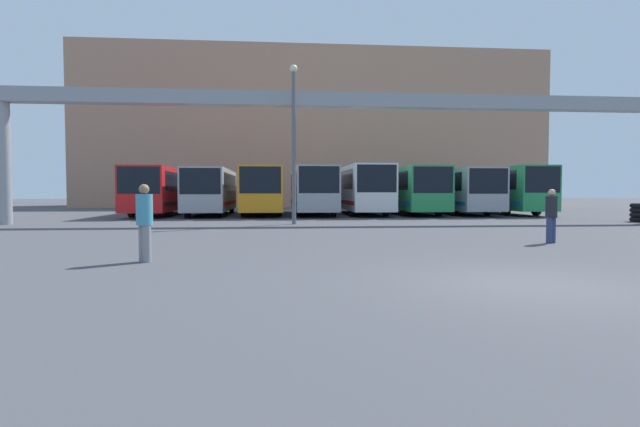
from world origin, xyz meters
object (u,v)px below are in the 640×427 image
object	(u,v)px
bus_slot_2	(263,188)
bus_slot_6	(452,189)
bus_slot_1	(211,189)
bus_slot_4	(360,187)
bus_slot_5	(409,188)
lamp_post	(294,137)
bus_slot_0	(162,189)
pedestrian_near_left	(551,214)
bus_slot_3	(312,188)
pedestrian_near_center	(145,221)
bus_slot_7	(499,188)

from	to	relation	value
bus_slot_2	bus_slot_6	distance (m)	13.46
bus_slot_1	bus_slot_4	distance (m)	10.14
bus_slot_6	bus_slot_1	bearing A→B (deg)	-176.44
bus_slot_1	bus_slot_2	size ratio (longest dim) A/B	0.82
bus_slot_5	lamp_post	size ratio (longest dim) A/B	1.42
bus_slot_0	pedestrian_near_left	bearing A→B (deg)	-51.34
bus_slot_3	pedestrian_near_center	xyz separation A→B (m)	(-5.46, -22.70, -0.88)
bus_slot_0	lamp_post	xyz separation A→B (m)	(8.46, -10.49, 2.38)
bus_slot_6	bus_slot_7	world-z (taller)	bus_slot_7
bus_slot_1	pedestrian_near_center	world-z (taller)	bus_slot_1
bus_slot_4	pedestrian_near_center	bearing A→B (deg)	-110.94
bus_slot_0	pedestrian_near_center	bearing A→B (deg)	-78.59
bus_slot_1	bus_slot_4	bearing A→B (deg)	5.04
bus_slot_3	bus_slot_5	bearing A→B (deg)	-1.82
bus_slot_0	pedestrian_near_center	size ratio (longest dim) A/B	6.71
bus_slot_0	bus_slot_2	xyz separation A→B (m)	(6.73, 0.32, 0.02)
bus_slot_1	bus_slot_5	bearing A→B (deg)	1.36
bus_slot_3	lamp_post	distance (m)	10.62
bus_slot_1	lamp_post	world-z (taller)	lamp_post
bus_slot_6	bus_slot_7	size ratio (longest dim) A/B	1.03
bus_slot_2	pedestrian_near_left	xyz separation A→B (m)	(9.21, -20.24, -0.91)
bus_slot_6	lamp_post	distance (m)	16.08
bus_slot_6	bus_slot_0	bearing A→B (deg)	-179.28
bus_slot_1	bus_slot_0	bearing A→B (deg)	166.75
bus_slot_4	pedestrian_near_left	distance (m)	20.20
bus_slot_0	bus_slot_6	bearing A→B (deg)	0.72
bus_slot_1	bus_slot_3	bearing A→B (deg)	4.53
bus_slot_2	bus_slot_3	bearing A→B (deg)	-9.70
bus_slot_6	lamp_post	xyz separation A→B (m)	(-11.73, -10.74, 2.39)
bus_slot_0	bus_slot_6	size ratio (longest dim) A/B	0.96
bus_slot_1	bus_slot_5	xyz separation A→B (m)	(13.46, 0.32, 0.08)
bus_slot_4	pedestrian_near_left	bearing A→B (deg)	-82.94
lamp_post	bus_slot_5	bearing A→B (deg)	50.13
bus_slot_7	pedestrian_near_left	xyz separation A→B (m)	(-7.62, -20.00, -0.96)
bus_slot_4	bus_slot_5	distance (m)	3.41
bus_slot_0	pedestrian_near_center	world-z (taller)	bus_slot_0
bus_slot_5	bus_slot_7	bearing A→B (deg)	4.71
bus_slot_5	bus_slot_3	bearing A→B (deg)	178.18
bus_slot_6	pedestrian_near_left	size ratio (longest dim) A/B	7.40
bus_slot_5	bus_slot_2	bearing A→B (deg)	175.53
bus_slot_1	pedestrian_near_left	xyz separation A→B (m)	(12.58, -19.13, -0.85)
bus_slot_2	lamp_post	size ratio (longest dim) A/B	1.63
bus_slot_2	bus_slot_4	world-z (taller)	bus_slot_4
bus_slot_7	bus_slot_1	bearing A→B (deg)	-177.52
bus_slot_3	bus_slot_2	bearing A→B (deg)	170.30
bus_slot_0	bus_slot_2	world-z (taller)	bus_slot_2
bus_slot_3	bus_slot_4	bearing A→B (deg)	6.05
bus_slot_3	pedestrian_near_left	world-z (taller)	bus_slot_3
bus_slot_3	bus_slot_4	size ratio (longest dim) A/B	0.94
bus_slot_4	bus_slot_6	size ratio (longest dim) A/B	0.97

